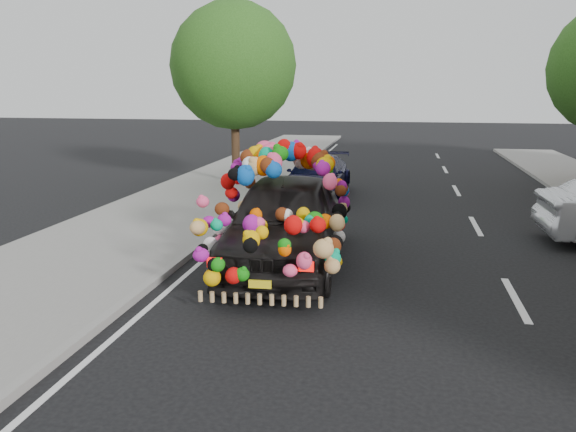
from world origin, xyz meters
TOP-DOWN VIEW (x-y plane):
  - ground at (0.00, 0.00)m, footprint 100.00×100.00m
  - sidewalk at (-4.30, 0.00)m, footprint 4.00×60.00m
  - kerb at (-2.35, 0.00)m, footprint 0.15×60.00m
  - lane_markings at (3.60, 0.00)m, footprint 6.00×50.00m
  - tree_near_sidewalk at (-3.80, 9.50)m, footprint 4.20×4.20m
  - plush_art_car at (-0.39, 1.12)m, footprint 2.64×5.30m
  - navy_sedan at (-0.78, 8.11)m, footprint 1.87×4.32m

SIDE VIEW (x-z plane):
  - ground at x=0.00m, z-range 0.00..0.00m
  - lane_markings at x=3.60m, z-range 0.00..0.01m
  - sidewalk at x=-4.30m, z-range 0.00..0.12m
  - kerb at x=-2.35m, z-range 0.00..0.13m
  - navy_sedan at x=-0.78m, z-range 0.00..1.24m
  - plush_art_car at x=-0.39m, z-range 0.04..2.39m
  - tree_near_sidewalk at x=-3.80m, z-range 0.96..7.09m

